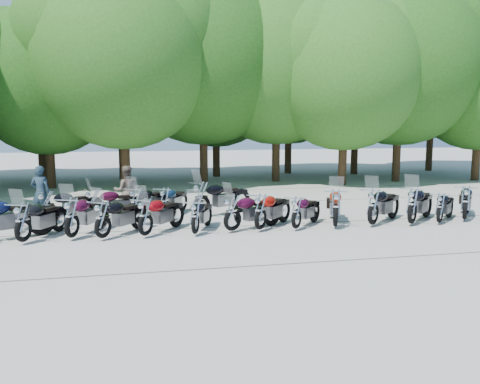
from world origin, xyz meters
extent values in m
plane|color=#A19C91|center=(0.00, 0.00, 0.00)|extent=(90.00, 90.00, 0.00)
cylinder|color=#3A2614|center=(-7.25, 12.84, 1.65)|extent=(0.44, 0.44, 3.31)
sphere|color=#286319|center=(-7.25, 12.84, 5.32)|extent=(7.31, 7.31, 7.31)
cylinder|color=#3A2614|center=(-3.57, 11.24, 1.97)|extent=(0.44, 0.44, 3.93)
sphere|color=#357721|center=(-3.57, 11.24, 6.33)|extent=(8.70, 8.70, 8.70)
cylinder|color=#3A2614|center=(0.54, 13.09, 2.06)|extent=(0.44, 0.44, 4.13)
sphere|color=#286319|center=(0.54, 13.09, 6.64)|extent=(9.13, 9.13, 9.13)
cylinder|color=#3A2614|center=(4.61, 13.20, 2.05)|extent=(0.44, 0.44, 4.09)
sphere|color=#357721|center=(4.61, 13.20, 6.58)|extent=(9.04, 9.04, 9.04)
cylinder|color=#3A2614|center=(7.55, 10.82, 1.81)|extent=(0.44, 0.44, 3.62)
sphere|color=#357721|center=(7.55, 10.82, 5.82)|extent=(8.00, 8.00, 8.00)
cylinder|color=#3A2614|center=(11.20, 11.78, 1.99)|extent=(0.44, 0.44, 3.98)
sphere|color=#286319|center=(11.20, 11.78, 6.40)|extent=(8.79, 8.79, 8.79)
cylinder|color=#3A2614|center=(15.83, 11.20, 1.70)|extent=(0.44, 0.44, 3.41)
cylinder|color=#3A2614|center=(-8.29, 16.97, 1.76)|extent=(0.44, 0.44, 3.52)
sphere|color=#357721|center=(-8.29, 16.97, 5.66)|extent=(7.78, 7.78, 7.78)
cylinder|color=#3A2614|center=(-3.76, 16.43, 1.71)|extent=(0.44, 0.44, 3.42)
sphere|color=#286319|center=(-3.76, 16.43, 5.50)|extent=(7.56, 7.56, 7.56)
cylinder|color=#3A2614|center=(1.80, 16.47, 1.78)|extent=(0.44, 0.44, 3.56)
sphere|color=#286319|center=(1.80, 16.47, 5.73)|extent=(7.88, 7.88, 7.88)
cylinder|color=#3A2614|center=(6.69, 17.47, 1.88)|extent=(0.44, 0.44, 3.76)
sphere|color=#286319|center=(6.69, 17.47, 6.04)|extent=(8.31, 8.31, 8.31)
cylinder|color=#3A2614|center=(10.68, 16.09, 1.81)|extent=(0.44, 0.44, 3.63)
sphere|color=#357721|center=(10.68, 16.09, 5.83)|extent=(8.02, 8.02, 8.02)
cylinder|color=#3A2614|center=(16.61, 17.02, 2.19)|extent=(0.44, 0.44, 4.37)
sphere|color=#286319|center=(16.61, 17.02, 7.03)|extent=(9.67, 9.67, 9.67)
imported|color=#1E303F|center=(-6.36, 4.04, 0.92)|extent=(0.77, 0.62, 1.84)
imported|color=brown|center=(-3.53, 4.13, 0.89)|extent=(0.90, 0.72, 1.78)
camera|label=1|loc=(-3.40, -14.02, 3.29)|focal=38.00mm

